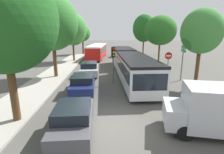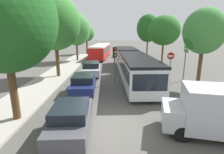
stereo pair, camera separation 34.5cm
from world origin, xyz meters
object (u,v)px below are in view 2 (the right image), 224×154
at_px(city_bus_rear, 100,50).
at_px(tree_right_near, 202,33).
at_px(tree_left_near, 2,19).
at_px(tree_right_far, 147,28).
at_px(no_entry_sign, 169,62).
at_px(tree_right_mid, 163,31).
at_px(tree_left_distant, 86,33).
at_px(queued_car_graphite, 70,118).
at_px(tree_left_mid, 54,24).
at_px(queued_car_navy, 83,83).
at_px(tree_left_far, 75,29).
at_px(queued_car_silver, 91,69).
at_px(articulated_bus, 130,62).
at_px(traffic_light, 114,57).
at_px(direction_sign_post, 185,55).

relative_size(city_bus_rear, tree_right_near, 1.75).
bearing_deg(tree_left_near, city_bus_rear, 82.84).
bearing_deg(tree_right_far, tree_left_near, -113.76).
bearing_deg(no_entry_sign, tree_right_mid, 168.50).
bearing_deg(no_entry_sign, tree_left_distant, -153.38).
distance_m(queued_car_graphite, tree_left_mid, 12.33).
relative_size(queued_car_navy, tree_left_far, 0.55).
xyz_separation_m(queued_car_silver, tree_right_mid, (9.89, 7.40, 4.17)).
xyz_separation_m(articulated_bus, tree_left_far, (-7.90, 9.85, 3.63)).
bearing_deg(queued_car_graphite, traffic_light, -17.70).
bearing_deg(queued_car_navy, tree_left_distant, 4.71).
height_order(articulated_bus, tree_right_near, tree_right_near).
xyz_separation_m(queued_car_silver, tree_left_near, (-2.87, -10.35, 4.51)).
distance_m(tree_left_near, tree_right_mid, 21.86).
distance_m(queued_car_navy, tree_left_far, 16.68).
distance_m(articulated_bus, tree_left_near, 13.31).
xyz_separation_m(queued_car_navy, tree_left_mid, (-3.44, 4.99, 4.72)).
bearing_deg(traffic_light, queued_car_graphite, -27.50).
height_order(no_entry_sign, tree_left_mid, tree_left_mid).
bearing_deg(tree_left_far, tree_left_mid, -89.50).
height_order(tree_left_mid, tree_right_far, tree_left_mid).
bearing_deg(tree_right_mid, queued_car_graphite, -116.82).
relative_size(traffic_light, tree_right_mid, 0.48).
bearing_deg(queued_car_silver, articulated_bus, -90.81).
bearing_deg(direction_sign_post, tree_right_mid, -85.27).
height_order(queued_car_graphite, queued_car_navy, queued_car_navy).
relative_size(queued_car_silver, tree_right_far, 0.53).
relative_size(queued_car_navy, tree_right_far, 0.51).
xyz_separation_m(direction_sign_post, tree_right_near, (0.12, -2.53, 2.09)).
xyz_separation_m(tree_left_far, tree_left_distant, (0.24, 9.92, -0.60)).
height_order(queued_car_silver, tree_left_near, tree_left_near).
bearing_deg(traffic_light, queued_car_silver, -156.08).
height_order(tree_left_distant, tree_right_far, tree_right_far).
height_order(queued_car_silver, direction_sign_post, direction_sign_post).
bearing_deg(tree_right_far, queued_car_navy, -112.00).
bearing_deg(tree_right_near, tree_left_distant, 117.15).
relative_size(queued_car_graphite, tree_left_mid, 0.50).
bearing_deg(articulated_bus, tree_left_near, -36.68).
distance_m(queued_car_graphite, tree_left_far, 22.24).
relative_size(articulated_bus, tree_left_mid, 2.08).
relative_size(queued_car_navy, tree_right_near, 0.65).
bearing_deg(queued_car_navy, tree_left_mid, 31.99).
bearing_deg(queued_car_graphite, tree_right_mid, -29.44).
relative_size(traffic_light, direction_sign_post, 0.94).
height_order(city_bus_rear, tree_left_near, tree_left_near).
height_order(direction_sign_post, tree_right_far, tree_right_far).
bearing_deg(tree_left_distant, tree_right_near, -62.85).
distance_m(queued_car_graphite, direction_sign_post, 12.95).
bearing_deg(tree_right_far, traffic_light, -108.37).
relative_size(tree_right_mid, tree_right_far, 0.86).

